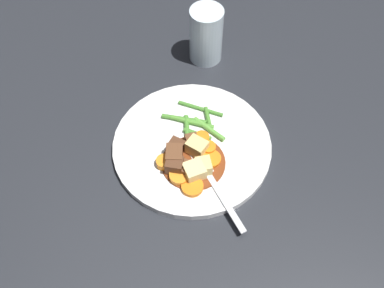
# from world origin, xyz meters

# --- Properties ---
(ground_plane) EXTENTS (3.00, 3.00, 0.00)m
(ground_plane) POSITION_xyz_m (0.00, 0.00, 0.00)
(ground_plane) COLOR #26282D
(dinner_plate) EXTENTS (0.27, 0.27, 0.01)m
(dinner_plate) POSITION_xyz_m (0.00, 0.00, 0.01)
(dinner_plate) COLOR white
(dinner_plate) RESTS_ON ground_plane
(stew_sauce) EXTENTS (0.11, 0.11, 0.00)m
(stew_sauce) POSITION_xyz_m (0.04, 0.01, 0.01)
(stew_sauce) COLOR brown
(stew_sauce) RESTS_ON dinner_plate
(carrot_slice_0) EXTENTS (0.04, 0.04, 0.01)m
(carrot_slice_0) POSITION_xyz_m (0.05, -0.04, 0.02)
(carrot_slice_0) COLOR orange
(carrot_slice_0) RESTS_ON dinner_plate
(carrot_slice_1) EXTENTS (0.04, 0.04, 0.01)m
(carrot_slice_1) POSITION_xyz_m (0.07, -0.01, 0.02)
(carrot_slice_1) COLOR orange
(carrot_slice_1) RESTS_ON dinner_plate
(carrot_slice_2) EXTENTS (0.03, 0.03, 0.01)m
(carrot_slice_2) POSITION_xyz_m (0.01, 0.03, 0.02)
(carrot_slice_2) COLOR orange
(carrot_slice_2) RESTS_ON dinner_plate
(carrot_slice_3) EXTENTS (0.03, 0.03, 0.01)m
(carrot_slice_3) POSITION_xyz_m (-0.01, 0.01, 0.02)
(carrot_slice_3) COLOR orange
(carrot_slice_3) RESTS_ON dinner_plate
(carrot_slice_4) EXTENTS (0.05, 0.05, 0.01)m
(carrot_slice_4) POSITION_xyz_m (0.08, 0.02, 0.02)
(carrot_slice_4) COLOR orange
(carrot_slice_4) RESTS_ON dinner_plate
(carrot_slice_5) EXTENTS (0.05, 0.05, 0.01)m
(carrot_slice_5) POSITION_xyz_m (0.03, 0.04, 0.02)
(carrot_slice_5) COLOR orange
(carrot_slice_5) RESTS_ON dinner_plate
(potato_chunk_0) EXTENTS (0.04, 0.04, 0.03)m
(potato_chunk_0) POSITION_xyz_m (0.01, 0.01, 0.03)
(potato_chunk_0) COLOR #E5CC7A
(potato_chunk_0) RESTS_ON dinner_plate
(potato_chunk_1) EXTENTS (0.04, 0.04, 0.03)m
(potato_chunk_1) POSITION_xyz_m (0.06, 0.02, 0.03)
(potato_chunk_1) COLOR #EAD68C
(potato_chunk_1) RESTS_ON dinner_plate
(potato_chunk_2) EXTENTS (0.03, 0.03, 0.02)m
(potato_chunk_2) POSITION_xyz_m (0.05, 0.03, 0.02)
(potato_chunk_2) COLOR #E5CC7A
(potato_chunk_2) RESTS_ON dinner_plate
(meat_chunk_0) EXTENTS (0.04, 0.03, 0.03)m
(meat_chunk_0) POSITION_xyz_m (0.04, -0.02, 0.03)
(meat_chunk_0) COLOR brown
(meat_chunk_0) RESTS_ON dinner_plate
(meat_chunk_1) EXTENTS (0.03, 0.03, 0.02)m
(meat_chunk_1) POSITION_xyz_m (-0.00, 0.00, 0.02)
(meat_chunk_1) COLOR brown
(meat_chunk_1) RESTS_ON dinner_plate
(meat_chunk_2) EXTENTS (0.03, 0.03, 0.02)m
(meat_chunk_2) POSITION_xyz_m (0.02, -0.02, 0.02)
(meat_chunk_2) COLOR #56331E
(meat_chunk_2) RESTS_ON dinner_plate
(meat_chunk_3) EXTENTS (0.03, 0.04, 0.02)m
(meat_chunk_3) POSITION_xyz_m (0.06, -0.00, 0.02)
(meat_chunk_3) COLOR brown
(meat_chunk_3) RESTS_ON dinner_plate
(meat_chunk_4) EXTENTS (0.03, 0.03, 0.03)m
(meat_chunk_4) POSITION_xyz_m (0.06, -0.02, 0.03)
(meat_chunk_4) COLOR #56331E
(meat_chunk_4) RESTS_ON dinner_plate
(green_bean_0) EXTENTS (0.05, 0.03, 0.01)m
(green_bean_0) POSITION_xyz_m (-0.05, 0.02, 0.02)
(green_bean_0) COLOR #4C8E33
(green_bean_0) RESTS_ON dinner_plate
(green_bean_1) EXTENTS (0.01, 0.08, 0.01)m
(green_bean_1) POSITION_xyz_m (-0.05, -0.02, 0.02)
(green_bean_1) COLOR #4C8E33
(green_bean_1) RESTS_ON dinner_plate
(green_bean_2) EXTENTS (0.04, 0.06, 0.01)m
(green_bean_2) POSITION_xyz_m (-0.03, 0.02, 0.02)
(green_bean_2) COLOR #66AD42
(green_bean_2) RESTS_ON dinner_plate
(green_bean_3) EXTENTS (0.06, 0.02, 0.01)m
(green_bean_3) POSITION_xyz_m (-0.02, -0.01, 0.02)
(green_bean_3) COLOR #4C8E33
(green_bean_3) RESTS_ON dinner_plate
(green_bean_4) EXTENTS (0.02, 0.05, 0.01)m
(green_bean_4) POSITION_xyz_m (-0.02, 0.01, 0.02)
(green_bean_4) COLOR #4C8E33
(green_bean_4) RESTS_ON dinner_plate
(green_bean_5) EXTENTS (0.02, 0.08, 0.01)m
(green_bean_5) POSITION_xyz_m (-0.04, -0.01, 0.02)
(green_bean_5) COLOR #599E38
(green_bean_5) RESTS_ON dinner_plate
(green_bean_6) EXTENTS (0.02, 0.08, 0.01)m
(green_bean_6) POSITION_xyz_m (-0.08, -0.00, 0.02)
(green_bean_6) COLOR #4C8E33
(green_bean_6) RESTS_ON dinner_plate
(fork) EXTENTS (0.15, 0.12, 0.00)m
(fork) POSITION_xyz_m (0.07, 0.05, 0.01)
(fork) COLOR silver
(fork) RESTS_ON dinner_plate
(water_glass) EXTENTS (0.06, 0.06, 0.11)m
(water_glass) POSITION_xyz_m (-0.22, -0.02, 0.06)
(water_glass) COLOR silver
(water_glass) RESTS_ON ground_plane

